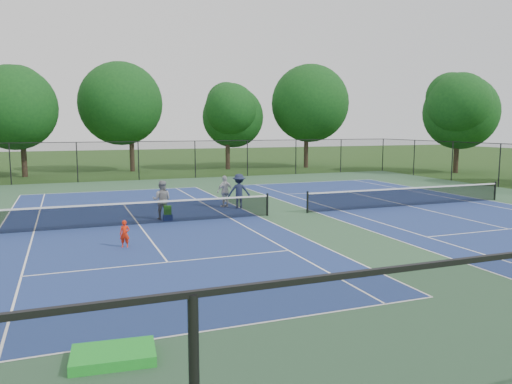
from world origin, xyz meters
name	(u,v)px	position (x,y,z in m)	size (l,w,h in m)	color
ground	(288,214)	(0.00, 0.00, 0.00)	(140.00, 140.00, 0.00)	#234716
court_pad	(288,214)	(0.00, 0.00, 0.00)	(36.00, 36.00, 0.01)	#2F5434
tennis_court_left	(139,222)	(-7.00, 0.00, 0.10)	(12.00, 23.83, 1.07)	navy
tennis_court_right	(408,204)	(7.00, 0.00, 0.10)	(12.00, 23.83, 1.07)	navy
perimeter_fence	(288,181)	(0.00, 0.00, 1.60)	(36.08, 36.08, 3.02)	black
tree_back_a	(21,103)	(-13.00, 24.00, 6.04)	(6.80, 6.80, 9.15)	#2D2116
tree_back_b	(130,100)	(-4.00, 26.00, 6.60)	(7.60, 7.60, 10.03)	#2D2116
tree_back_c	(227,113)	(5.00, 25.00, 5.48)	(6.00, 6.00, 8.40)	#2D2116
tree_back_d	(307,99)	(13.00, 24.00, 6.82)	(7.80, 7.80, 10.37)	#2D2116
tree_side_e	(459,108)	(23.00, 14.00, 5.81)	(6.60, 6.60, 8.87)	#2D2116
child_player	(125,234)	(-8.00, -3.93, 0.48)	(0.35, 0.23, 0.96)	red
instructor	(162,200)	(-5.82, 0.93, 0.88)	(0.86, 0.67, 1.76)	gray
bystander_a	(225,191)	(-2.13, 3.17, 0.82)	(0.96, 0.40, 1.65)	silver
bystander_b	(239,191)	(-1.58, 2.51, 0.89)	(1.15, 0.66, 1.77)	#1B223D
ball_crate	(168,217)	(-5.65, 0.52, 0.14)	(0.41, 0.32, 0.28)	navy
ball_hopper	(168,210)	(-5.65, 0.52, 0.47)	(0.34, 0.28, 0.38)	#2B9B1B
green_tarp	(113,355)	(-9.17, -12.53, 0.10)	(1.47, 0.94, 0.19)	green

